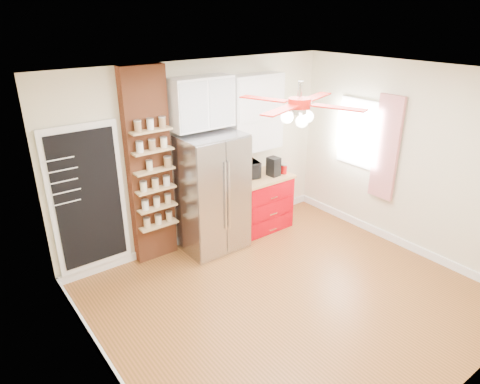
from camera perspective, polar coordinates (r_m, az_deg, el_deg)
floor at (r=5.54m, az=6.55°, el=-13.76°), size 4.50×4.50×0.00m
ceiling at (r=4.49m, az=8.14°, el=15.05°), size 4.50×4.50×0.00m
wall_back at (r=6.34m, az=-5.39°, el=4.97°), size 4.50×0.02×2.70m
wall_front at (r=3.88m, az=28.51°, el=-10.42°), size 4.50×0.02×2.70m
wall_left at (r=3.81m, az=-18.29°, el=-9.20°), size 0.02×4.00×2.70m
wall_right at (r=6.55m, az=21.64°, el=3.99°), size 0.02×4.00×2.70m
chalkboard at (r=5.75m, az=-19.59°, el=-0.95°), size 0.95×0.05×1.95m
brick_pillar at (r=5.89m, az=-11.99°, el=3.14°), size 0.60×0.16×2.70m
fridge at (r=6.19m, az=-3.80°, el=-0.15°), size 0.90×0.70×1.75m
upper_glass_cabinet at (r=5.97m, az=-5.18°, el=11.78°), size 0.90×0.35×0.70m
red_cabinet at (r=6.92m, az=2.76°, el=-1.32°), size 0.94×0.64×0.90m
upper_shelf_unit at (r=6.60m, az=2.04°, el=10.50°), size 0.90×0.30×1.15m
window at (r=6.95m, az=15.56°, el=7.58°), size 0.04×0.75×1.05m
curtain at (r=6.64m, az=18.91°, el=5.54°), size 0.06×0.40×1.55m
ceiling_fan at (r=4.53m, az=7.94°, el=11.59°), size 1.40×1.40×0.44m
toaster_oven at (r=6.62m, az=0.46°, el=2.95°), size 0.52×0.40×0.26m
coffee_maker at (r=6.74m, az=4.49°, el=3.40°), size 0.17×0.20×0.30m
canister_left at (r=6.85m, az=5.88°, el=3.01°), size 0.12×0.12×0.14m
canister_right at (r=6.89m, az=4.76°, el=3.15°), size 0.11×0.11×0.14m
pantry_jar_oats at (r=5.72m, az=-11.99°, el=3.45°), size 0.09×0.09×0.13m
pantry_jar_beans at (r=5.80m, az=-9.63°, el=3.94°), size 0.13×0.13×0.14m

